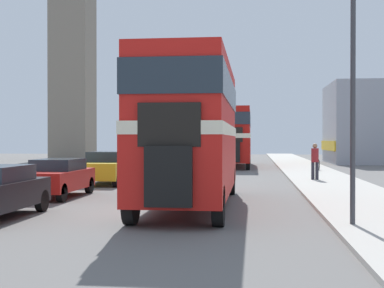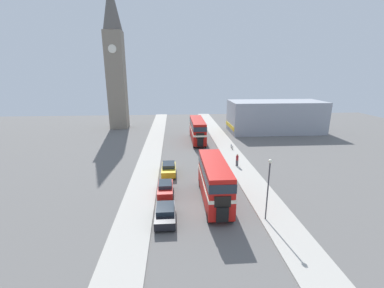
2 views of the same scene
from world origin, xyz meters
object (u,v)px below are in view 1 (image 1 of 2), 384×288
Objects in this scene: car_parked_mid at (57,177)px; car_parked_far at (108,167)px; church_tower at (73,2)px; double_decker_bus at (192,123)px; pedestrian_walking at (315,159)px; bicycle_on_pavement at (318,164)px; bus_distant at (235,133)px; street_lamp at (353,61)px.

car_parked_far is (0.29, 5.87, 0.06)m from car_parked_mid.
double_decker_bus is at bearing -65.96° from church_tower.
pedestrian_walking is 1.02× the size of bicycle_on_pavement.
car_parked_mid is at bearing -71.70° from church_tower.
church_tower is at bearing 141.35° from bus_distant.
pedestrian_walking is at bearing -72.98° from bus_distant.
church_tower is (-12.22, 36.93, 16.12)m from car_parked_mid.
car_parked_mid is 0.92× the size of car_parked_far.
car_parked_mid is 20.06m from bicycle_on_pavement.
pedestrian_walking is (9.86, 2.20, 0.34)m from car_parked_far.
double_decker_bus is 45.04m from church_tower.
bus_distant is 6.27× the size of bicycle_on_pavement.
car_parked_far is (-5.41, -16.73, -1.81)m from bus_distant.
church_tower is (-23.51, 20.35, 16.37)m from bicycle_on_pavement.
bicycle_on_pavement is 0.30× the size of street_lamp.
church_tower is at bearing 108.30° from car_parked_mid.
street_lamp is (4.25, -3.82, 1.33)m from double_decker_bus.
double_decker_bus is 2.22× the size of car_parked_far.
church_tower is (-17.91, 14.33, 14.25)m from bus_distant.
bus_distant is 15.27m from pedestrian_walking.
car_parked_far is 0.73× the size of street_lamp.
church_tower reaches higher than bicycle_on_pavement.
car_parked_far is 0.13× the size of church_tower.
bus_distant reaches higher than pedestrian_walking.
street_lamp is (9.15, -11.79, 3.17)m from car_parked_far.
car_parked_mid is 2.23× the size of bicycle_on_pavement.
double_decker_bus reaches higher than pedestrian_walking.
car_parked_mid is 11.60m from street_lamp.
double_decker_bus is at bearing -22.02° from car_parked_mid.
street_lamp reaches higher than car_parked_far.
bus_distant is 1.88× the size of street_lamp.
car_parked_mid is 5.88m from car_parked_far.
double_decker_bus is 0.86× the size of bus_distant.
bus_distant reaches higher than car_parked_far.
car_parked_far is 15.26m from street_lamp.
street_lamp is (-0.71, -13.99, 2.83)m from pedestrian_walking.
street_lamp reaches higher than pedestrian_walking.
bus_distant is at bearing -38.65° from church_tower.
street_lamp is (3.74, -28.53, 1.36)m from bus_distant.
double_decker_bus is 1.62× the size of street_lamp.
car_parked_far is 15.36m from bicycle_on_pavement.
car_parked_mid is 42.11m from church_tower.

